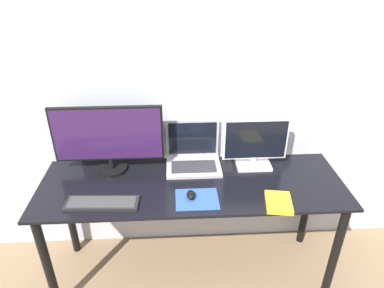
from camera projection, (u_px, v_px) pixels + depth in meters
wall_back at (189, 81)px, 2.09m from camera, size 7.00×0.05×2.50m
desk at (192, 199)px, 2.08m from camera, size 1.80×0.59×0.74m
monitor_left at (108, 138)px, 2.04m from camera, size 0.66×0.18×0.43m
monitor_right at (255, 144)px, 2.11m from camera, size 0.40×0.15×0.33m
laptop at (193, 154)px, 2.19m from camera, size 0.34×0.27×0.27m
keyboard at (102, 203)px, 1.85m from camera, size 0.40×0.14×0.02m
mousepad at (197, 199)px, 1.89m from camera, size 0.24×0.19×0.00m
mouse at (191, 195)px, 1.89m from camera, size 0.05×0.07×0.04m
book at (279, 202)px, 1.85m from camera, size 0.16×0.20×0.02m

